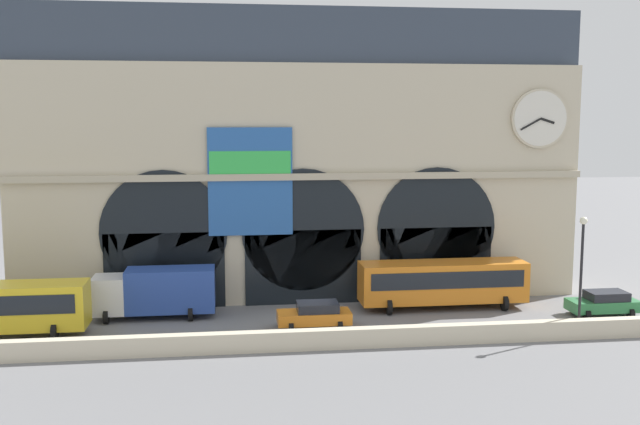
% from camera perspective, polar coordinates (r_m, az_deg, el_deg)
% --- Properties ---
extents(ground_plane, '(200.00, 200.00, 0.00)m').
position_cam_1_polar(ground_plane, '(44.82, -0.63, -8.76)').
color(ground_plane, slate).
extents(quay_parapet_wall, '(90.00, 0.70, 1.09)m').
position_cam_1_polar(quay_parapet_wall, '(40.13, 0.18, -9.91)').
color(quay_parapet_wall, beige).
rests_on(quay_parapet_wall, ground).
extents(station_building, '(38.46, 5.04, 19.79)m').
position_cam_1_polar(station_building, '(50.38, -1.60, 4.14)').
color(station_building, beige).
rests_on(station_building, ground).
extents(box_truck_midwest, '(7.50, 2.91, 3.12)m').
position_cam_1_polar(box_truck_midwest, '(46.97, -12.73, -6.04)').
color(box_truck_midwest, white).
rests_on(box_truck_midwest, ground).
extents(car_center, '(4.40, 2.22, 1.55)m').
position_cam_1_polar(car_center, '(43.90, -0.40, -8.02)').
color(car_center, orange).
rests_on(car_center, ground).
extents(bus_mideast, '(11.00, 3.25, 3.10)m').
position_cam_1_polar(bus_mideast, '(48.69, 9.61, -5.38)').
color(bus_mideast, orange).
rests_on(bus_mideast, ground).
extents(car_east, '(4.40, 2.22, 1.55)m').
position_cam_1_polar(car_east, '(49.98, 21.38, -6.62)').
color(car_east, '#2D7A42').
rests_on(car_east, ground).
extents(street_lamp_quayside, '(0.44, 0.44, 6.90)m').
position_cam_1_polar(street_lamp_quayside, '(44.45, 19.86, -3.50)').
color(street_lamp_quayside, black).
rests_on(street_lamp_quayside, ground).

